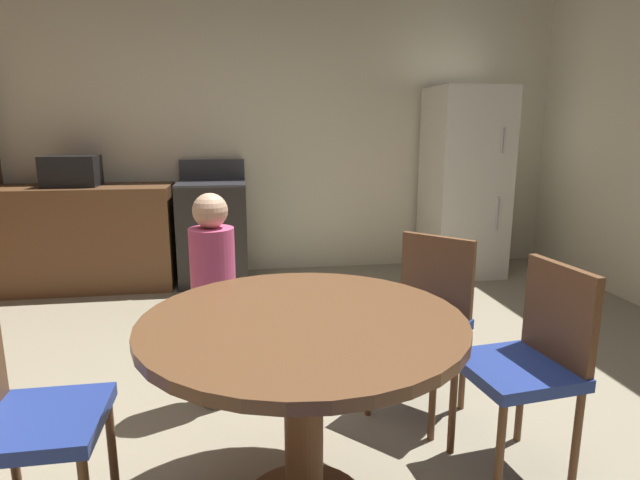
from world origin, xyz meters
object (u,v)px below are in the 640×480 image
chair_west (16,410)px  chair_east (531,356)px  oven_range (213,232)px  dining_table (303,362)px  microwave (71,171)px  refrigerator (464,183)px  chair_northeast (425,313)px  person_child (214,296)px

chair_west → chair_east: size_ratio=1.00×
oven_range → dining_table: 3.09m
microwave → dining_table: microwave is taller
refrigerator → dining_table: bearing=-122.6°
chair_northeast → person_child: person_child is taller
dining_table → refrigerator: bearing=57.4°
chair_west → dining_table: bearing=-0.0°
dining_table → person_child: (-0.34, 0.84, -0.02)m
person_child → oven_range: bearing=160.6°
dining_table → chair_east: (0.93, 0.11, -0.10)m
oven_range → person_child: 2.22m
oven_range → chair_east: oven_range is taller
microwave → dining_table: size_ratio=0.39×
oven_range → microwave: (-1.16, -0.00, 0.56)m
microwave → chair_west: bearing=-77.6°
person_child → refrigerator: bearing=111.6°
microwave → chair_northeast: (2.29, -2.41, -0.53)m
oven_range → chair_east: bearing=-64.9°
oven_range → dining_table: size_ratio=0.98×
oven_range → chair_west: size_ratio=1.26×
chair_west → chair_east: (1.87, 0.12, 0.00)m
microwave → person_child: (1.27, -2.21, -0.45)m
dining_table → chair_northeast: (0.68, 0.64, -0.10)m
oven_range → refrigerator: bearing=-1.3°
oven_range → chair_east: 3.25m
chair_west → microwave: bearing=101.9°
refrigerator → chair_northeast: size_ratio=2.02×
chair_east → refrigerator: bearing=-115.6°
refrigerator → chair_northeast: (-1.24, -2.36, -0.38)m
refrigerator → microwave: 3.53m
chair_northeast → dining_table: bearing=0.0°
dining_table → chair_east: bearing=6.7°
chair_west → person_child: bearing=54.5°
oven_range → chair_east: (1.38, -2.95, 0.03)m
refrigerator → chair_northeast: 2.69m
refrigerator → chair_west: (-2.86, -3.01, -0.38)m
microwave → refrigerator: bearing=-0.8°
oven_range → refrigerator: size_ratio=0.62×
microwave → dining_table: bearing=-62.2°
dining_table → chair_west: chair_west is taller
microwave → chair_east: bearing=-49.2°
chair_west → refrigerator: bearing=46.0°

